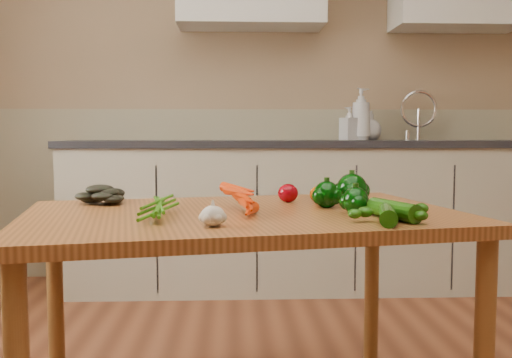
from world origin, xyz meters
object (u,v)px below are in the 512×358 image
object	(u,v)px
soap_bottle_b	(349,124)
leafy_greens	(98,190)
soap_bottle_c	(370,125)
garlic_bulb	(213,216)
tomato_a	(288,193)
zucchini_a	(394,210)
pepper_c	(356,201)
zucchini_b	(387,215)
tomato_b	(319,194)
carrot_bunch	(216,203)
soap_bottle_a	(361,114)
table	(243,236)
pepper_a	(327,195)
tomato_c	(349,193)
pepper_b	(352,190)

from	to	relation	value
soap_bottle_b	leafy_greens	bearing A→B (deg)	27.21
soap_bottle_c	leafy_greens	distance (m)	2.16
soap_bottle_b	garlic_bulb	bearing A→B (deg)	43.34
tomato_a	zucchini_a	bearing A→B (deg)	-57.60
pepper_c	zucchini_b	size ratio (longest dim) A/B	0.46
pepper_c	tomato_b	size ratio (longest dim) A/B	1.25
carrot_bunch	zucchini_a	bearing A→B (deg)	-26.39
soap_bottle_a	carrot_bunch	distance (m)	2.09
table	pepper_c	xyz separation A→B (m)	(0.34, -0.07, 0.12)
zucchini_a	pepper_a	bearing A→B (deg)	118.98
soap_bottle_a	tomato_c	world-z (taller)	soap_bottle_a
soap_bottle_c	pepper_b	world-z (taller)	soap_bottle_c
soap_bottle_c	pepper_c	world-z (taller)	soap_bottle_c
soap_bottle_b	soap_bottle_c	bearing A→B (deg)	179.54
soap_bottle_a	pepper_a	world-z (taller)	soap_bottle_a
leafy_greens	tomato_b	bearing A→B (deg)	-0.31
soap_bottle_a	tomato_c	size ratio (longest dim) A/B	4.85
zucchini_a	carrot_bunch	bearing A→B (deg)	164.29
pepper_a	soap_bottle_a	bearing A→B (deg)	73.97
soap_bottle_b	tomato_c	world-z (taller)	soap_bottle_b
leafy_greens	tomato_c	world-z (taller)	leafy_greens
soap_bottle_c	table	bearing A→B (deg)	82.21
pepper_a	tomato_c	distance (m)	0.19
soap_bottle_b	zucchini_b	size ratio (longest dim) A/B	1.21
soap_bottle_c	tomato_b	distance (m)	1.80
table	zucchini_b	distance (m)	0.47
pepper_a	tomato_c	size ratio (longest dim) A/B	1.26
soap_bottle_a	pepper_b	distance (m)	1.78
zucchini_a	zucchini_b	world-z (taller)	zucchini_a
soap_bottle_b	zucchini_a	bearing A→B (deg)	55.76
garlic_bulb	pepper_b	bearing A→B (deg)	42.94
soap_bottle_c	tomato_a	world-z (taller)	soap_bottle_c
zucchini_a	soap_bottle_c	bearing A→B (deg)	78.21
zucchini_a	tomato_b	bearing A→B (deg)	111.19
carrot_bunch	zucchini_b	world-z (taller)	carrot_bunch
pepper_b	garlic_bulb	bearing A→B (deg)	-137.06
leafy_greens	zucchini_b	xyz separation A→B (m)	(0.87, -0.46, -0.02)
leafy_greens	tomato_c	bearing A→B (deg)	1.93
zucchini_a	table	bearing A→B (deg)	156.38
tomato_b	zucchini_b	world-z (taller)	tomato_b
tomato_c	zucchini_b	distance (m)	0.49
tomato_a	pepper_b	bearing A→B (deg)	-22.57
soap_bottle_b	carrot_bunch	xyz separation A→B (m)	(-0.78, -1.86, -0.27)
carrot_bunch	tomato_b	xyz separation A→B (m)	(0.35, 0.25, -0.00)
carrot_bunch	pepper_b	bearing A→B (deg)	11.02
pepper_b	zucchini_b	xyz separation A→B (m)	(0.02, -0.39, -0.03)
carrot_bunch	pepper_b	size ratio (longest dim) A/B	2.34
pepper_b	pepper_a	bearing A→B (deg)	-148.68
soap_bottle_a	leafy_greens	size ratio (longest dim) A/B	1.74
carrot_bunch	garlic_bulb	distance (m)	0.24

